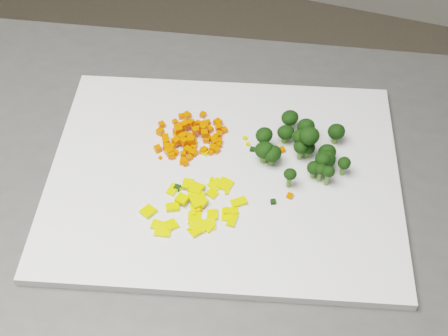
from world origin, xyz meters
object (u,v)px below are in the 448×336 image
(cutting_board, at_px, (224,176))
(broccoli_pile, at_px, (307,142))
(carrot_pile, at_px, (190,133))
(pepper_pile, at_px, (193,198))
(counter_block, at_px, (198,335))

(cutting_board, height_order, broccoli_pile, broccoli_pile)
(carrot_pile, xyz_separation_m, pepper_pile, (0.04, -0.10, -0.01))
(cutting_board, height_order, carrot_pile, carrot_pile)
(counter_block, distance_m, carrot_pile, 0.48)
(counter_block, xyz_separation_m, broccoli_pile, (0.14, 0.10, 0.49))
(carrot_pile, relative_size, pepper_pile, 0.86)
(counter_block, height_order, broccoli_pile, broccoli_pile)
(counter_block, distance_m, broccoli_pile, 0.52)
(broccoli_pile, bearing_deg, cutting_board, -147.12)
(cutting_board, xyz_separation_m, pepper_pile, (-0.02, -0.06, 0.01))
(cutting_board, distance_m, broccoli_pile, 0.12)
(cutting_board, relative_size, carrot_pile, 4.50)
(cutting_board, bearing_deg, counter_block, -142.05)
(counter_block, height_order, cutting_board, cutting_board)
(carrot_pile, relative_size, broccoli_pile, 0.83)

